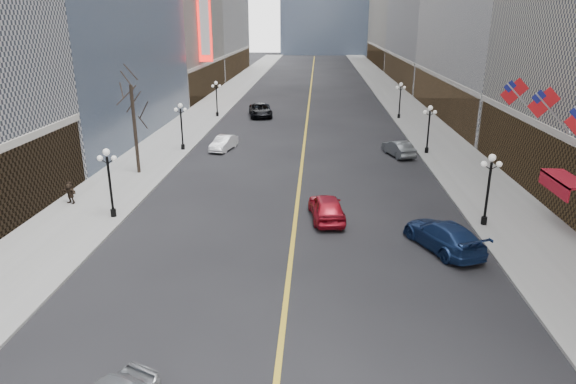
# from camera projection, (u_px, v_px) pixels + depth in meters

# --- Properties ---
(sidewalk_east) EXTENTS (6.00, 230.00, 0.15)m
(sidewalk_east) POSITION_uv_depth(u_px,v_px,m) (411.00, 113.00, 69.75)
(sidewalk_east) COLOR gray
(sidewalk_east) RESTS_ON ground
(sidewalk_west) EXTENTS (6.00, 230.00, 0.15)m
(sidewalk_west) POSITION_uv_depth(u_px,v_px,m) (207.00, 111.00, 71.26)
(sidewalk_west) COLOR gray
(sidewalk_west) RESTS_ON ground
(lane_line) EXTENTS (0.25, 200.00, 0.02)m
(lane_line) POSITION_uv_depth(u_px,v_px,m) (309.00, 102.00, 79.98)
(lane_line) COLOR gold
(lane_line) RESTS_ON ground
(streetlamp_east_1) EXTENTS (1.26, 0.44, 4.52)m
(streetlamp_east_1) POSITION_uv_depth(u_px,v_px,m) (489.00, 182.00, 31.14)
(streetlamp_east_1) COLOR black
(streetlamp_east_1) RESTS_ON sidewalk_east
(streetlamp_east_2) EXTENTS (1.26, 0.44, 4.52)m
(streetlamp_east_2) POSITION_uv_depth(u_px,v_px,m) (429.00, 124.00, 48.16)
(streetlamp_east_2) COLOR black
(streetlamp_east_2) RESTS_ON sidewalk_east
(streetlamp_east_3) EXTENTS (1.26, 0.44, 4.52)m
(streetlamp_east_3) POSITION_uv_depth(u_px,v_px,m) (400.00, 97.00, 65.18)
(streetlamp_east_3) COLOR black
(streetlamp_east_3) RESTS_ON sidewalk_east
(streetlamp_west_1) EXTENTS (1.26, 0.44, 4.52)m
(streetlamp_west_1) POSITION_uv_depth(u_px,v_px,m) (109.00, 176.00, 32.42)
(streetlamp_west_1) COLOR black
(streetlamp_west_1) RESTS_ON sidewalk_west
(streetlamp_west_2) EXTENTS (1.26, 0.44, 4.52)m
(streetlamp_west_2) POSITION_uv_depth(u_px,v_px,m) (181.00, 122.00, 49.43)
(streetlamp_west_2) COLOR black
(streetlamp_west_2) RESTS_ON sidewalk_west
(streetlamp_west_3) EXTENTS (1.26, 0.44, 4.52)m
(streetlamp_west_3) POSITION_uv_depth(u_px,v_px,m) (217.00, 95.00, 66.45)
(streetlamp_west_3) COLOR black
(streetlamp_west_3) RESTS_ON sidewalk_west
(flag_4) EXTENTS (2.87, 0.12, 2.87)m
(flag_4) POSITION_uv_depth(u_px,v_px,m) (546.00, 105.00, 31.43)
(flag_4) COLOR #B2B2B7
(flag_4) RESTS_ON ground
(flag_5) EXTENTS (2.87, 0.12, 2.87)m
(flag_5) POSITION_uv_depth(u_px,v_px,m) (516.00, 94.00, 36.16)
(flag_5) COLOR #B2B2B7
(flag_5) RESTS_ON ground
(awning_c) EXTENTS (1.40, 4.00, 0.93)m
(awning_c) POSITION_uv_depth(u_px,v_px,m) (562.00, 181.00, 30.85)
(awning_c) COLOR maroon
(awning_c) RESTS_ON ground
(theatre_marquee) EXTENTS (2.00, 0.55, 12.00)m
(theatre_marquee) POSITION_uv_depth(u_px,v_px,m) (204.00, 21.00, 76.98)
(theatre_marquee) COLOR red
(theatre_marquee) RESTS_ON ground
(tree_west_far) EXTENTS (3.60, 3.60, 7.92)m
(tree_west_far) POSITION_uv_depth(u_px,v_px,m) (132.00, 99.00, 40.89)
(tree_west_far) COLOR #2D231C
(tree_west_far) RESTS_ON sidewalk_west
(car_nb_mid) EXTENTS (2.35, 4.45, 1.39)m
(car_nb_mid) POSITION_uv_depth(u_px,v_px,m) (224.00, 143.00, 50.43)
(car_nb_mid) COLOR silver
(car_nb_mid) RESTS_ON ground
(car_nb_far) EXTENTS (3.83, 6.48, 1.69)m
(car_nb_far) POSITION_uv_depth(u_px,v_px,m) (261.00, 110.00, 67.56)
(car_nb_far) COLOR black
(car_nb_far) RESTS_ON ground
(car_sb_near) EXTENTS (4.31, 6.07, 1.63)m
(car_sb_near) POSITION_uv_depth(u_px,v_px,m) (443.00, 235.00, 28.72)
(car_sb_near) COLOR navy
(car_sb_near) RESTS_ON ground
(car_sb_mid) EXTENTS (2.62, 5.14, 1.68)m
(car_sb_mid) POSITION_uv_depth(u_px,v_px,m) (327.00, 207.00, 32.95)
(car_sb_mid) COLOR maroon
(car_sb_mid) RESTS_ON ground
(car_sb_far) EXTENTS (2.79, 4.72, 1.47)m
(car_sb_far) POSITION_uv_depth(u_px,v_px,m) (399.00, 148.00, 48.26)
(car_sb_far) COLOR #565A5E
(car_sb_far) RESTS_ON ground
(ped_west_far) EXTENTS (1.49, 1.03, 1.57)m
(ped_west_far) POSITION_uv_depth(u_px,v_px,m) (70.00, 192.00, 35.45)
(ped_west_far) COLOR black
(ped_west_far) RESTS_ON sidewalk_west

